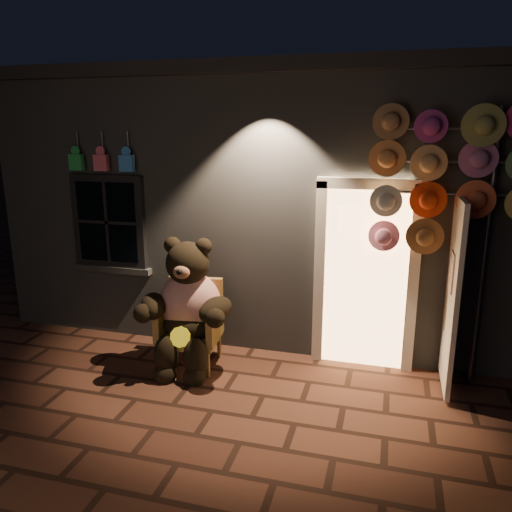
% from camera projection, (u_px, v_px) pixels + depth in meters
% --- Properties ---
extents(ground, '(60.00, 60.00, 0.00)m').
position_uv_depth(ground, '(211.00, 411.00, 4.93)').
color(ground, '#553020').
rests_on(ground, ground).
extents(shop_building, '(7.30, 5.95, 3.51)m').
position_uv_depth(shop_building, '(293.00, 189.00, 8.22)').
color(shop_building, slate).
rests_on(shop_building, ground).
extents(wicker_armchair, '(0.74, 0.68, 0.99)m').
position_uv_depth(wicker_armchair, '(192.00, 323.00, 5.86)').
color(wicker_armchair, '#AF7E44').
rests_on(wicker_armchair, ground).
extents(teddy_bear, '(1.15, 0.93, 1.59)m').
position_uv_depth(teddy_bear, '(188.00, 308.00, 5.68)').
color(teddy_bear, '#B52C13').
rests_on(teddy_bear, ground).
extents(hat_rack, '(1.67, 0.22, 2.95)m').
position_uv_depth(hat_rack, '(447.00, 175.00, 5.02)').
color(hat_rack, '#59595E').
rests_on(hat_rack, ground).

